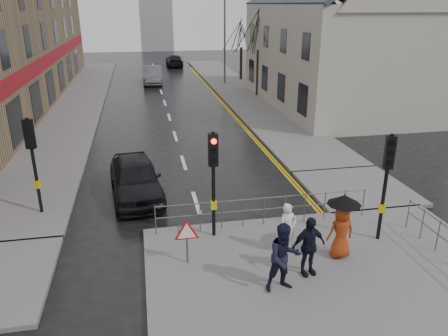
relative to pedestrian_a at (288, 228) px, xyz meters
name	(u,v)px	position (x,y,z in m)	size (l,w,h in m)	color
ground	(209,242)	(-2.14, 1.20, -0.91)	(120.00, 120.00, 0.00)	black
near_pavement	(348,298)	(0.86, -2.30, -0.84)	(10.00, 9.00, 0.14)	#605E5B
left_pavement	(78,100)	(-8.64, 24.20, -0.84)	(4.00, 44.00, 0.14)	#605E5B
right_pavement	(237,89)	(4.36, 26.20, -0.84)	(4.00, 40.00, 0.14)	#605E5B
pavement_bridge_right	(356,188)	(4.36, 4.20, -0.84)	(4.00, 4.20, 0.14)	#605E5B
building_right_cream	(336,38)	(9.86, 19.20, 3.87)	(9.00, 16.40, 10.10)	#B6AE9F
traffic_signal_near_left	(213,167)	(-1.94, 1.39, 1.55)	(0.28, 0.27, 3.40)	black
traffic_signal_near_right	(387,169)	(3.06, 0.19, 1.55)	(0.34, 0.33, 3.40)	black
traffic_signal_far_left	(32,149)	(-7.64, 4.20, 1.55)	(0.34, 0.33, 3.40)	black
guard_railing_front	(264,205)	(-0.19, 1.80, -0.05)	(7.14, 0.04, 1.00)	#595B5E
warning_sign	(187,234)	(-2.94, -0.01, 0.13)	(0.80, 0.07, 1.35)	#595B5E
street_lamp	(223,32)	(3.68, 29.20, 3.79)	(1.83, 0.25, 8.00)	#595B5E
tree_near	(259,30)	(5.36, 23.20, 4.23)	(2.40, 2.40, 6.58)	black
tree_far	(241,33)	(5.86, 31.20, 3.51)	(2.40, 2.40, 5.64)	black
pedestrian_a	(288,228)	(0.00, 0.00, 0.00)	(0.56, 0.37, 1.54)	white
pedestrian_b	(284,258)	(-0.68, -1.70, 0.15)	(0.90, 0.70, 1.85)	black
pedestrian_with_umbrella	(342,223)	(1.42, -0.51, 0.32)	(0.96, 0.96, 1.94)	#943211
pedestrian_d	(309,246)	(0.18, -1.17, 0.07)	(0.99, 0.41, 1.69)	black
car_parked	(135,178)	(-4.34, 5.20, -0.14)	(1.83, 4.55, 1.55)	black
car_mid	(153,75)	(-2.66, 30.93, -0.11)	(1.70, 4.88, 1.61)	#505256
car_far	(174,61)	(0.38, 42.71, -0.24)	(1.88, 4.61, 1.34)	black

